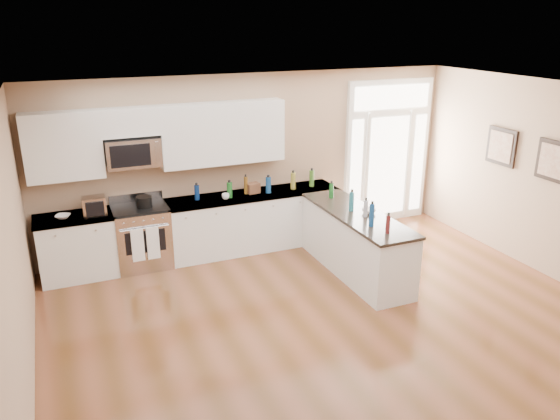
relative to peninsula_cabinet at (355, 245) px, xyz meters
name	(u,v)px	position (x,y,z in m)	size (l,w,h in m)	color
ground	(384,369)	(-0.93, -2.24, -0.43)	(8.00, 8.00, 0.00)	brown
room_shell	(395,223)	(-0.93, -2.24, 1.27)	(8.00, 8.00, 8.00)	tan
back_cabinet_left	(78,248)	(-3.80, 1.45, 0.00)	(1.10, 0.66, 0.94)	silver
back_cabinet_right	(253,223)	(-1.08, 1.45, 0.00)	(2.85, 0.66, 0.94)	silver
peninsula_cabinet	(355,245)	(0.00, 0.00, 0.00)	(0.69, 2.32, 0.94)	silver
upper_cabinet_left	(63,146)	(-3.81, 1.59, 1.49)	(1.04, 0.33, 0.95)	silver
upper_cabinet_right	(223,133)	(-1.50, 1.59, 1.49)	(1.94, 0.33, 0.95)	silver
upper_cabinet_short	(130,122)	(-2.88, 1.59, 1.77)	(0.82, 0.33, 0.40)	silver
microwave	(133,152)	(-2.88, 1.56, 1.33)	(0.78, 0.41, 0.42)	silver
entry_door	(387,153)	(1.62, 1.71, 0.87)	(1.70, 0.10, 2.60)	white
wall_art_near	(501,147)	(2.54, -0.04, 1.27)	(0.05, 0.58, 0.58)	black
wall_art_far	(554,161)	(2.54, -1.04, 1.27)	(0.05, 0.58, 0.58)	black
kitchen_range	(142,236)	(-2.87, 1.45, 0.04)	(0.80, 0.71, 1.08)	silver
stockpot	(144,201)	(-2.79, 1.43, 0.60)	(0.23, 0.23, 0.18)	black
toaster_oven	(94,206)	(-3.50, 1.37, 0.64)	(0.32, 0.25, 0.27)	silver
cardboard_box	(253,188)	(-1.06, 1.47, 0.59)	(0.20, 0.15, 0.16)	brown
bowl_left	(63,216)	(-3.93, 1.42, 0.53)	(0.20, 0.20, 0.05)	white
bowl_peninsula	(369,211)	(0.15, -0.08, 0.54)	(0.20, 0.20, 0.06)	white
cup_counter	(226,196)	(-1.56, 1.34, 0.55)	(0.11, 0.11, 0.09)	white
counter_bottles	(296,193)	(-0.58, 0.84, 0.64)	(2.07, 2.40, 0.32)	#19591E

